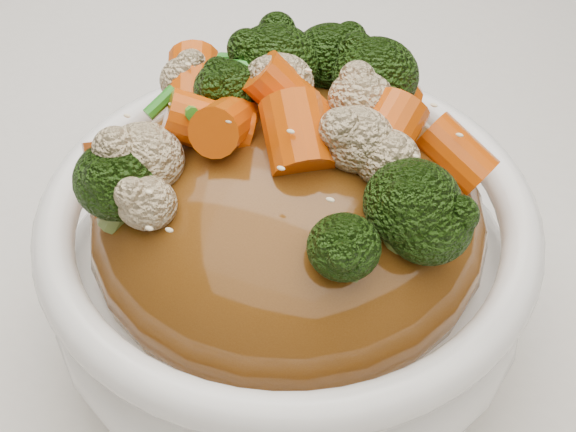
% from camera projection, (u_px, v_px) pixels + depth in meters
% --- Properties ---
extents(tablecloth, '(1.20, 0.80, 0.04)m').
position_uv_depth(tablecloth, '(302.00, 329.00, 0.43)').
color(tablecloth, white).
rests_on(tablecloth, dining_table).
extents(bowl, '(0.25, 0.25, 0.09)m').
position_uv_depth(bowl, '(288.00, 266.00, 0.37)').
color(bowl, white).
rests_on(bowl, tablecloth).
extents(sauce_base, '(0.20, 0.20, 0.10)m').
position_uv_depth(sauce_base, '(288.00, 221.00, 0.35)').
color(sauce_base, brown).
rests_on(sauce_base, bowl).
extents(carrots, '(0.20, 0.20, 0.05)m').
position_uv_depth(carrots, '(288.00, 106.00, 0.31)').
color(carrots, '#D24E06').
rests_on(carrots, sauce_base).
extents(broccoli, '(0.20, 0.20, 0.04)m').
position_uv_depth(broccoli, '(288.00, 108.00, 0.31)').
color(broccoli, black).
rests_on(broccoli, sauce_base).
extents(cauliflower, '(0.20, 0.20, 0.04)m').
position_uv_depth(cauliflower, '(288.00, 112.00, 0.31)').
color(cauliflower, beige).
rests_on(cauliflower, sauce_base).
extents(scallions, '(0.15, 0.15, 0.02)m').
position_uv_depth(scallions, '(288.00, 104.00, 0.31)').
color(scallions, '#26841E').
rests_on(scallions, sauce_base).
extents(sesame_seeds, '(0.18, 0.18, 0.01)m').
position_uv_depth(sesame_seeds, '(288.00, 104.00, 0.31)').
color(sesame_seeds, beige).
rests_on(sesame_seeds, sauce_base).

